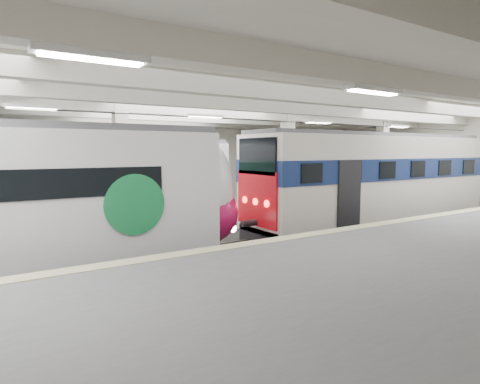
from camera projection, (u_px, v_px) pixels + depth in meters
station_hall at (261, 162)px, 12.63m from camera, size 36.00×24.00×5.75m
modern_emu at (39, 205)px, 10.87m from camera, size 13.40×2.77×4.34m
older_rer at (374, 179)px, 18.28m from camera, size 13.24×2.92×4.38m
far_train at (85, 186)px, 16.73m from camera, size 12.81×3.02×4.12m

